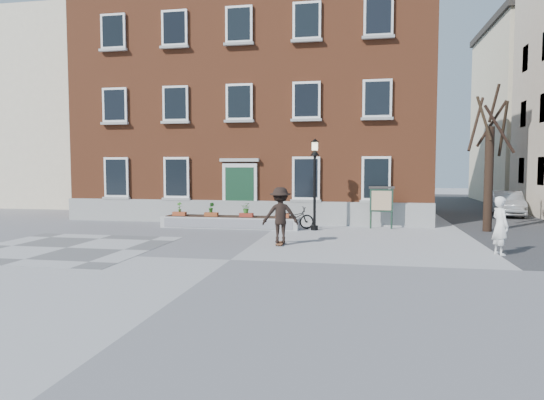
% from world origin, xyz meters
% --- Properties ---
extents(ground, '(100.00, 100.00, 0.00)m').
position_xyz_m(ground, '(0.00, 0.00, 0.00)').
color(ground, gray).
rests_on(ground, ground).
extents(checker_patch, '(6.00, 6.00, 0.01)m').
position_xyz_m(checker_patch, '(-6.00, 1.00, 0.01)').
color(checker_patch, '#555558').
rests_on(checker_patch, ground).
extents(distant_building, '(10.00, 12.00, 13.00)m').
position_xyz_m(distant_building, '(-18.00, 20.00, 6.50)').
color(distant_building, beige).
rests_on(distant_building, ground).
extents(bicycle, '(1.97, 1.21, 0.98)m').
position_xyz_m(bicycle, '(0.82, 7.27, 0.49)').
color(bicycle, black).
rests_on(bicycle, ground).
extents(parked_car, '(2.04, 4.33, 1.37)m').
position_xyz_m(parked_car, '(11.71, 15.11, 0.69)').
color(parked_car, '#BCBEC1').
rests_on(parked_car, ground).
extents(bystander, '(0.63, 0.77, 1.83)m').
position_xyz_m(bystander, '(8.01, 2.31, 0.91)').
color(bystander, white).
rests_on(bystander, ground).
extents(brick_building, '(18.40, 10.85, 12.60)m').
position_xyz_m(brick_building, '(-2.00, 13.98, 6.30)').
color(brick_building, brown).
rests_on(brick_building, ground).
extents(planter_assembly, '(6.20, 1.12, 1.15)m').
position_xyz_m(planter_assembly, '(-1.99, 7.18, 0.31)').
color(planter_assembly, beige).
rests_on(planter_assembly, ground).
extents(bare_tree, '(1.83, 1.83, 6.16)m').
position_xyz_m(bare_tree, '(9.01, 8.01, 2.79)').
color(bare_tree, black).
rests_on(bare_tree, ground).
extents(lamp_post, '(0.40, 0.40, 3.93)m').
position_xyz_m(lamp_post, '(1.78, 7.10, 2.54)').
color(lamp_post, black).
rests_on(lamp_post, ground).
extents(notice_board, '(1.10, 0.16, 1.87)m').
position_xyz_m(notice_board, '(4.63, 8.11, 1.26)').
color(notice_board, '#18311F').
rests_on(notice_board, ground).
extents(skateboarder, '(1.40, 1.00, 2.03)m').
position_xyz_m(skateboarder, '(0.99, 2.97, 1.05)').
color(skateboarder, brown).
rests_on(skateboarder, ground).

